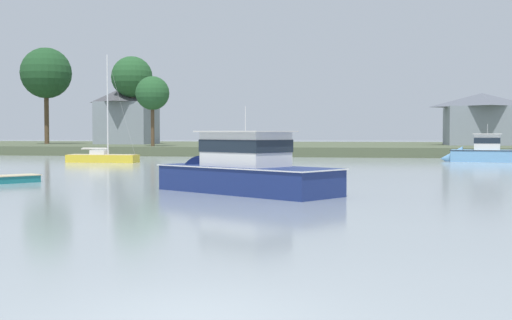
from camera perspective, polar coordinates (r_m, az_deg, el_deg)
ground_plane at (r=10.95m, az=-5.06°, el=-12.41°), size 417.34×417.34×0.00m
far_shore_bank at (r=96.70m, az=8.03°, el=0.98°), size 187.80×43.22×1.07m
dinghy_teal at (r=40.03m, az=-19.57°, el=-1.58°), size 2.99×3.37×0.58m
sailboat_yellow at (r=64.49m, az=-12.44°, el=-0.00°), size 6.42×1.89×10.17m
cruiser_skyblue at (r=67.57m, az=18.02°, el=0.34°), size 8.49×3.98×4.41m
cruiser_navy at (r=32.24m, az=-1.94°, el=-1.43°), size 10.14×8.12×5.03m
shore_tree_right at (r=82.78m, az=-8.47°, el=5.40°), size 3.95×3.95×8.21m
shore_tree_right_mid at (r=96.03m, az=-10.12°, el=6.66°), size 5.56×5.56×11.87m
shore_tree_left_mid at (r=102.11m, az=-16.79°, el=6.80°), size 7.06×7.06×13.42m
cottage_behind_trees at (r=94.08m, az=17.99°, el=3.27°), size 9.58×9.58×6.65m
cottage_eastern at (r=98.56m, az=-10.50°, el=3.73°), size 7.78×7.73×8.09m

